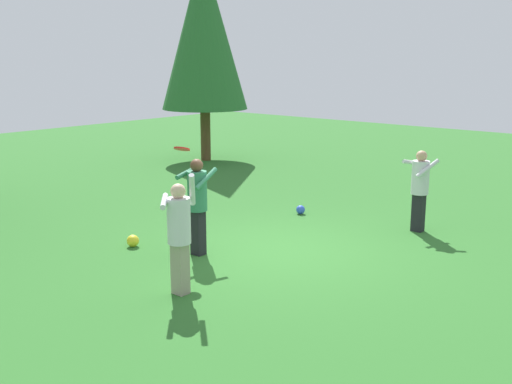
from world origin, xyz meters
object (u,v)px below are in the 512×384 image
Objects in this scene: person_bystander at (420,184)px; ball_blue at (301,210)px; frisbee at (182,149)px; ball_yellow at (133,241)px; person_thrower at (179,229)px; tree_far_right at (204,32)px; person_catcher at (197,198)px.

person_bystander is 8.31× the size of ball_blue.
ball_yellow is (-0.11, 1.27, -1.81)m from frisbee.
tree_far_right is (8.59, 8.09, 3.19)m from person_thrower.
person_thrower is at bearing -135.12° from frisbee.
person_thrower is 9.34× the size of ball_blue.
frisbee is 2.21m from ball_yellow.
person_thrower is 2.68m from ball_yellow.
ball_yellow is (-4.34, 3.50, -0.85)m from person_bystander.
tree_far_right is at bearing -81.67° from person_bystander.
person_thrower reaches higher than ball_yellow.
person_bystander is at bearing -109.52° from tree_far_right.
tree_far_right reaches higher than ball_yellow.
ball_blue is at bearing -28.73° from person_thrower.
frisbee is 0.05× the size of tree_far_right.
ball_yellow is at bearing -11.05° from person_bystander.
person_catcher is at bearing 6.08° from frisbee.
ball_yellow is at bearing 166.70° from ball_blue.
person_thrower is 5.15m from ball_blue.
frisbee is at bearing -136.94° from tree_far_right.
ball_blue is (-0.43, 2.58, -0.86)m from person_bystander.
person_bystander is 7.27× the size of ball_yellow.
person_catcher is 7.62× the size of ball_yellow.
person_catcher is 3.57m from ball_blue.
frisbee reaches higher than ball_yellow.
frisbee is at bearing -0.00° from person_bystander.
frisbee reaches higher than ball_blue.
person_thrower is at bearing -136.71° from tree_far_right.
ball_blue is 0.87× the size of ball_yellow.
person_thrower is 5.22× the size of frisbee.
person_bystander is 10.33m from tree_far_right.
frisbee is 10.53m from tree_far_right.
ball_yellow reaches higher than ball_blue.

